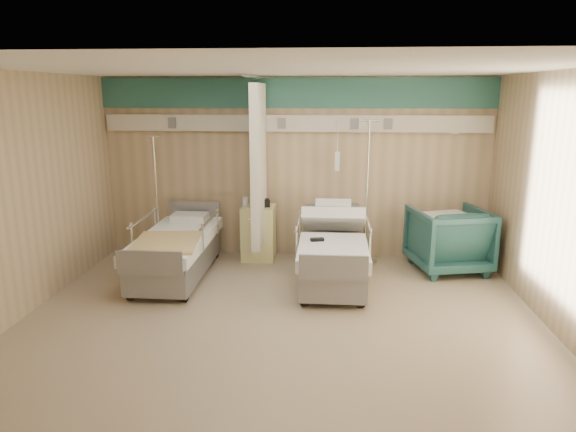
{
  "coord_description": "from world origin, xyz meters",
  "views": [
    {
      "loc": [
        0.52,
        -5.46,
        2.56
      ],
      "look_at": [
        0.04,
        0.6,
        1.09
      ],
      "focal_mm": 32.0,
      "sensor_mm": 36.0,
      "label": 1
    }
  ],
  "objects_px": {
    "iv_stand_right": "(365,235)",
    "bedside_cabinet": "(259,233)",
    "bed_right": "(333,260)",
    "bed_left": "(176,256)",
    "iv_stand_left": "(159,236)",
    "visitor_armchair": "(448,239)"
  },
  "relations": [
    {
      "from": "iv_stand_right",
      "to": "bedside_cabinet",
      "type": "bearing_deg",
      "value": 177.86
    },
    {
      "from": "bed_right",
      "to": "iv_stand_right",
      "type": "distance_m",
      "value": 0.98
    },
    {
      "from": "bedside_cabinet",
      "to": "bed_left",
      "type": "bearing_deg",
      "value": -139.4
    },
    {
      "from": "bed_right",
      "to": "iv_stand_left",
      "type": "distance_m",
      "value": 2.77
    },
    {
      "from": "bed_right",
      "to": "visitor_armchair",
      "type": "relative_size",
      "value": 2.09
    },
    {
      "from": "bed_right",
      "to": "bed_left",
      "type": "height_order",
      "value": "same"
    },
    {
      "from": "bed_right",
      "to": "bedside_cabinet",
      "type": "height_order",
      "value": "bedside_cabinet"
    },
    {
      "from": "iv_stand_right",
      "to": "visitor_armchair",
      "type": "bearing_deg",
      "value": -11.35
    },
    {
      "from": "iv_stand_right",
      "to": "iv_stand_left",
      "type": "xyz_separation_m",
      "value": [
        -3.18,
        -0.13,
        -0.05
      ]
    },
    {
      "from": "bed_right",
      "to": "visitor_armchair",
      "type": "bearing_deg",
      "value": 19.58
    },
    {
      "from": "visitor_armchair",
      "to": "iv_stand_right",
      "type": "bearing_deg",
      "value": -24.32
    },
    {
      "from": "bedside_cabinet",
      "to": "bed_right",
      "type": "bearing_deg",
      "value": -38.05
    },
    {
      "from": "bed_right",
      "to": "visitor_armchair",
      "type": "xyz_separation_m",
      "value": [
        1.69,
        0.6,
        0.16
      ]
    },
    {
      "from": "bed_left",
      "to": "iv_stand_left",
      "type": "height_order",
      "value": "iv_stand_left"
    },
    {
      "from": "bed_left",
      "to": "visitor_armchair",
      "type": "height_order",
      "value": "visitor_armchair"
    },
    {
      "from": "bed_right",
      "to": "iv_stand_right",
      "type": "xyz_separation_m",
      "value": [
        0.5,
        0.84,
        0.13
      ]
    },
    {
      "from": "bed_right",
      "to": "bed_left",
      "type": "xyz_separation_m",
      "value": [
        -2.2,
        0.0,
        0.0
      ]
    },
    {
      "from": "bedside_cabinet",
      "to": "visitor_armchair",
      "type": "height_order",
      "value": "visitor_armchair"
    },
    {
      "from": "iv_stand_right",
      "to": "iv_stand_left",
      "type": "relative_size",
      "value": 1.12
    },
    {
      "from": "bed_right",
      "to": "iv_stand_left",
      "type": "xyz_separation_m",
      "value": [
        -2.68,
        0.71,
        0.08
      ]
    },
    {
      "from": "visitor_armchair",
      "to": "bed_left",
      "type": "bearing_deg",
      "value": -4.2
    },
    {
      "from": "bed_left",
      "to": "iv_stand_left",
      "type": "relative_size",
      "value": 1.11
    }
  ]
}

